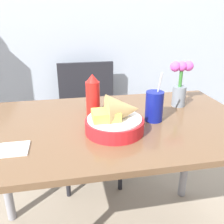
# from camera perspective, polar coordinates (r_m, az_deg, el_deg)

# --- Properties ---
(dining_table) EXTENTS (1.23, 0.72, 0.73)m
(dining_table) POSITION_cam_1_polar(r_m,az_deg,el_deg) (1.13, -0.38, -7.17)
(dining_table) COLOR brown
(dining_table) RESTS_ON ground_plane
(chair_far_window) EXTENTS (0.40, 0.40, 0.84)m
(chair_far_window) POSITION_cam_1_polar(r_m,az_deg,el_deg) (1.82, -5.44, 0.18)
(chair_far_window) COLOR black
(chair_far_window) RESTS_ON ground_plane
(food_basket) EXTENTS (0.23, 0.23, 0.16)m
(food_basket) POSITION_cam_1_polar(r_m,az_deg,el_deg) (0.98, 1.31, -1.57)
(food_basket) COLOR red
(food_basket) RESTS_ON dining_table
(ketchup_bottle) EXTENTS (0.06, 0.06, 0.19)m
(ketchup_bottle) POSITION_cam_1_polar(r_m,az_deg,el_deg) (1.14, -4.40, 3.86)
(ketchup_bottle) COLOR red
(ketchup_bottle) RESTS_ON dining_table
(drink_cup) EXTENTS (0.08, 0.08, 0.22)m
(drink_cup) POSITION_cam_1_polar(r_m,az_deg,el_deg) (1.10, 9.61, 1.09)
(drink_cup) COLOR navy
(drink_cup) RESTS_ON dining_table
(flower_vase) EXTENTS (0.12, 0.07, 0.23)m
(flower_vase) POSITION_cam_1_polar(r_m,az_deg,el_deg) (1.28, 15.31, 6.31)
(flower_vase) COLOR gray
(flower_vase) RESTS_ON dining_table
(napkin) EXTENTS (0.12, 0.10, 0.01)m
(napkin) POSITION_cam_1_polar(r_m,az_deg,el_deg) (0.94, -22.19, -7.94)
(napkin) COLOR white
(napkin) RESTS_ON dining_table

